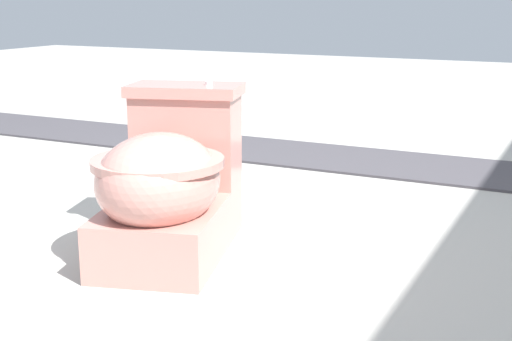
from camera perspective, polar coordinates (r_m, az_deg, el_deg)
ground_plane at (r=2.46m, az=-1.56°, el=-4.91°), size 14.00×14.00×0.00m
gravel_strip at (r=3.40m, az=15.57°, el=0.02°), size 0.56×8.00×0.01m
toilet at (r=2.21m, az=-7.02°, el=-1.20°), size 0.71×0.53×0.52m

